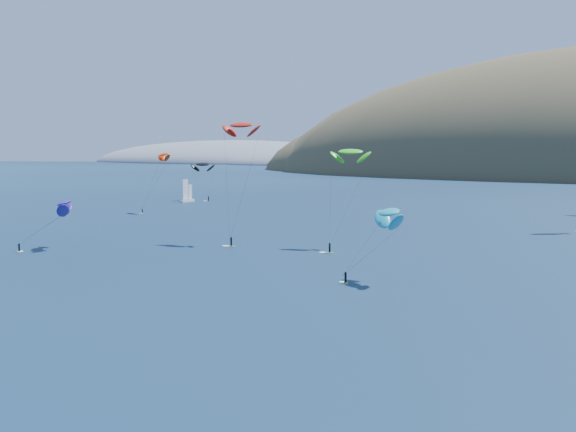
# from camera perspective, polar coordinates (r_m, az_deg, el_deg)

# --- Properties ---
(headland) EXTENTS (460.00, 250.00, 60.00)m
(headland) POSITION_cam_1_polar(r_m,az_deg,el_deg) (951.63, -2.57, 3.63)
(headland) COLOR slate
(headland) RESTS_ON ground
(sailboat) EXTENTS (7.77, 6.74, 9.71)m
(sailboat) POSITION_cam_1_polar(r_m,az_deg,el_deg) (304.32, -7.18, 1.16)
(sailboat) COLOR silver
(sailboat) RESTS_ON ground
(kitesurfer_1) EXTENTS (7.84, 11.19, 20.53)m
(kitesurfer_1) POSITION_cam_1_polar(r_m,az_deg,el_deg) (258.08, -8.80, 4.35)
(kitesurfer_1) COLOR #B6DB18
(kitesurfer_1) RESTS_ON ground
(kitesurfer_3) EXTENTS (8.87, 14.97, 22.45)m
(kitesurfer_3) POSITION_cam_1_polar(r_m,az_deg,el_deg) (170.11, 4.46, 4.56)
(kitesurfer_3) COLOR #B6DB18
(kitesurfer_3) RESTS_ON ground
(kitesurfer_5) EXTENTS (10.11, 10.82, 13.55)m
(kitesurfer_5) POSITION_cam_1_polar(r_m,az_deg,el_deg) (127.69, 7.20, 0.26)
(kitesurfer_5) COLOR #B6DB18
(kitesurfer_5) RESTS_ON ground
(kitesurfer_9) EXTENTS (9.10, 10.47, 28.41)m
(kitesurfer_9) POSITION_cam_1_polar(r_m,az_deg,el_deg) (177.66, -3.32, 6.46)
(kitesurfer_9) COLOR #B6DB18
(kitesurfer_9) RESTS_ON ground
(kitesurfer_10) EXTENTS (9.21, 15.17, 12.08)m
(kitesurfer_10) POSITION_cam_1_polar(r_m,az_deg,el_deg) (174.17, -15.63, 0.90)
(kitesurfer_10) COLOR #B6DB18
(kitesurfer_10) RESTS_ON ground
(kitesurfer_12) EXTENTS (11.92, 8.87, 16.46)m
(kitesurfer_12) POSITION_cam_1_polar(r_m,az_deg,el_deg) (314.25, -6.07, 3.67)
(kitesurfer_12) COLOR #B6DB18
(kitesurfer_12) RESTS_ON ground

